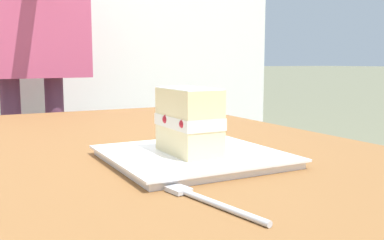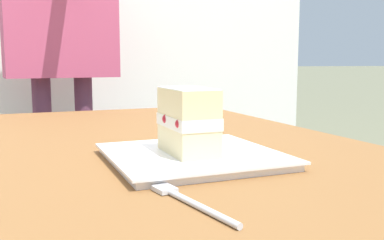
{
  "view_description": "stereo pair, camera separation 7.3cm",
  "coord_description": "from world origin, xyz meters",
  "views": [
    {
      "loc": [
        0.69,
        -0.33,
        0.85
      ],
      "look_at": [
        0.05,
        0.01,
        0.75
      ],
      "focal_mm": 40.73,
      "sensor_mm": 36.0,
      "label": 1
    },
    {
      "loc": [
        0.72,
        -0.26,
        0.85
      ],
      "look_at": [
        0.05,
        0.01,
        0.75
      ],
      "focal_mm": 40.73,
      "sensor_mm": 36.0,
      "label": 2
    }
  ],
  "objects": [
    {
      "name": "dessert_plate",
      "position": [
        0.05,
        0.01,
        0.69
      ],
      "size": [
        0.28,
        0.28,
        0.02
      ],
      "color": "white",
      "rests_on": "patio_table"
    },
    {
      "name": "diner_person",
      "position": [
        -1.09,
        -0.09,
        1.05
      ],
      "size": [
        0.57,
        0.44,
        1.57
      ],
      "color": "#5D3049",
      "rests_on": "ground"
    },
    {
      "name": "cake_slice",
      "position": [
        0.06,
        0.0,
        0.75
      ],
      "size": [
        0.13,
        0.08,
        0.11
      ],
      "color": "beige",
      "rests_on": "dessert_plate"
    },
    {
      "name": "patio_table",
      "position": [
        0.0,
        0.0,
        0.6
      ],
      "size": [
        1.62,
        0.84,
        0.68
      ],
      "color": "brown",
      "rests_on": "ground"
    },
    {
      "name": "dessert_fork",
      "position": [
        0.26,
        -0.08,
        0.69
      ],
      "size": [
        0.17,
        0.05,
        0.01
      ],
      "color": "silver",
      "rests_on": "patio_table"
    }
  ]
}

